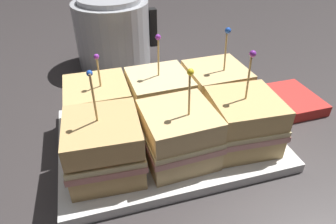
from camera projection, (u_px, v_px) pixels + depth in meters
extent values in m
plane|color=#383333|center=(168.00, 142.00, 0.57)|extent=(6.00, 6.00, 0.00)
cube|color=white|center=(168.00, 140.00, 0.57)|extent=(0.39, 0.28, 0.01)
cube|color=white|center=(168.00, 136.00, 0.56)|extent=(0.39, 0.28, 0.01)
cube|color=tan|center=(107.00, 161.00, 0.47)|extent=(0.12, 0.12, 0.04)
cube|color=tan|center=(105.00, 150.00, 0.46)|extent=(0.12, 0.12, 0.01)
cube|color=beige|center=(104.00, 145.00, 0.45)|extent=(0.12, 0.12, 0.01)
cylinder|color=red|center=(105.00, 151.00, 0.44)|extent=(0.06, 0.06, 0.00)
cube|color=tan|center=(102.00, 132.00, 0.44)|extent=(0.12, 0.12, 0.04)
cylinder|color=tan|center=(94.00, 101.00, 0.41)|extent=(0.00, 0.01, 0.09)
sphere|color=blue|center=(89.00, 73.00, 0.38)|extent=(0.01, 0.01, 0.01)
cube|color=#DBB77A|center=(179.00, 148.00, 0.50)|extent=(0.12, 0.12, 0.04)
cube|color=tan|center=(179.00, 137.00, 0.49)|extent=(0.12, 0.12, 0.01)
cube|color=beige|center=(179.00, 132.00, 0.48)|extent=(0.12, 0.12, 0.01)
cube|color=#E8C281|center=(180.00, 121.00, 0.47)|extent=(0.12, 0.12, 0.04)
cylinder|color=tan|center=(189.00, 96.00, 0.43)|extent=(0.00, 0.01, 0.08)
sphere|color=yellow|center=(190.00, 72.00, 0.41)|extent=(0.01, 0.01, 0.01)
cube|color=tan|center=(240.00, 134.00, 0.53)|extent=(0.12, 0.12, 0.04)
cube|color=tan|center=(242.00, 124.00, 0.52)|extent=(0.12, 0.12, 0.01)
cube|color=beige|center=(243.00, 119.00, 0.51)|extent=(0.12, 0.12, 0.01)
cube|color=#E0B771|center=(245.00, 108.00, 0.50)|extent=(0.12, 0.12, 0.04)
cylinder|color=tan|center=(248.00, 79.00, 0.47)|extent=(0.00, 0.01, 0.09)
sphere|color=purple|center=(253.00, 54.00, 0.44)|extent=(0.01, 0.01, 0.01)
cube|color=tan|center=(101.00, 119.00, 0.57)|extent=(0.11, 0.11, 0.04)
cube|color=tan|center=(99.00, 109.00, 0.55)|extent=(0.12, 0.12, 0.01)
cube|color=beige|center=(98.00, 104.00, 0.55)|extent=(0.11, 0.11, 0.01)
cube|color=#E0B771|center=(96.00, 94.00, 0.53)|extent=(0.11, 0.11, 0.04)
cylinder|color=tan|center=(99.00, 74.00, 0.51)|extent=(0.00, 0.01, 0.07)
sphere|color=purple|center=(96.00, 57.00, 0.49)|extent=(0.01, 0.01, 0.01)
cube|color=beige|center=(160.00, 109.00, 0.59)|extent=(0.11, 0.11, 0.04)
cube|color=#B26B60|center=(159.00, 99.00, 0.58)|extent=(0.12, 0.12, 0.01)
cube|color=beige|center=(159.00, 95.00, 0.58)|extent=(0.12, 0.12, 0.01)
cube|color=beige|center=(159.00, 84.00, 0.56)|extent=(0.11, 0.11, 0.04)
cylinder|color=tan|center=(159.00, 59.00, 0.53)|extent=(0.00, 0.01, 0.09)
sphere|color=purple|center=(159.00, 37.00, 0.51)|extent=(0.01, 0.01, 0.01)
cube|color=#DBB77A|center=(214.00, 100.00, 0.62)|extent=(0.11, 0.11, 0.04)
cube|color=tan|center=(215.00, 91.00, 0.61)|extent=(0.12, 0.12, 0.01)
cube|color=beige|center=(215.00, 86.00, 0.60)|extent=(0.12, 0.12, 0.01)
cube|color=#E8C281|center=(216.00, 76.00, 0.59)|extent=(0.11, 0.11, 0.04)
cylinder|color=tan|center=(225.00, 53.00, 0.55)|extent=(0.00, 0.01, 0.09)
sphere|color=blue|center=(228.00, 30.00, 0.53)|extent=(0.01, 0.01, 0.01)
cylinder|color=#B7BABF|center=(113.00, 34.00, 0.80)|extent=(0.19, 0.19, 0.17)
cube|color=black|center=(153.00, 27.00, 0.82)|extent=(0.02, 0.02, 0.10)
cube|color=red|center=(287.00, 101.00, 0.66)|extent=(0.13, 0.13, 0.02)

